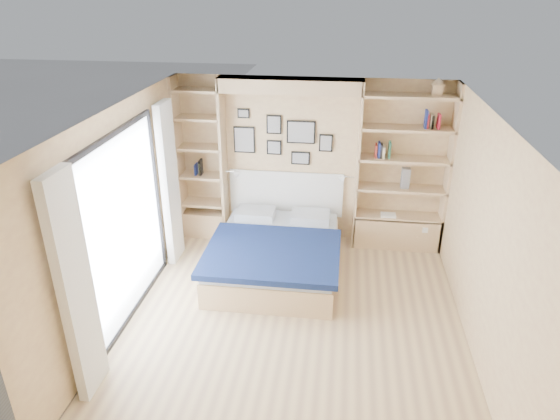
# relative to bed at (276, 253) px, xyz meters

# --- Properties ---
(ground) EXTENTS (4.50, 4.50, 0.00)m
(ground) POSITION_rel_bed_xyz_m (0.37, -1.12, -0.28)
(ground) COLOR tan
(ground) RESTS_ON ground
(room_shell) EXTENTS (4.50, 4.50, 4.50)m
(room_shell) POSITION_rel_bed_xyz_m (-0.02, 0.40, 0.80)
(room_shell) COLOR #E7C88B
(room_shell) RESTS_ON ground
(bed) EXTENTS (1.76, 2.21, 1.07)m
(bed) POSITION_rel_bed_xyz_m (0.00, 0.00, 0.00)
(bed) COLOR #DBB885
(bed) RESTS_ON ground
(photo_gallery) EXTENTS (1.48, 0.02, 0.82)m
(photo_gallery) POSITION_rel_bed_xyz_m (-0.09, 1.11, 1.33)
(photo_gallery) COLOR black
(photo_gallery) RESTS_ON ground
(reading_lamps) EXTENTS (1.92, 0.12, 0.15)m
(reading_lamps) POSITION_rel_bed_xyz_m (0.07, 0.88, 0.82)
(reading_lamps) COLOR silver
(reading_lamps) RESTS_ON ground
(shelf_decor) EXTENTS (3.52, 0.23, 2.03)m
(shelf_decor) POSITION_rel_bed_xyz_m (1.45, 0.95, 1.40)
(shelf_decor) COLOR maroon
(shelf_decor) RESTS_ON ground
(deck) EXTENTS (3.20, 4.00, 0.05)m
(deck) POSITION_rel_bed_xyz_m (-3.23, -1.12, -0.28)
(deck) COLOR #665B4B
(deck) RESTS_ON ground
(deck_chair) EXTENTS (0.69, 0.88, 0.78)m
(deck_chair) POSITION_rel_bed_xyz_m (-2.64, -0.87, 0.09)
(deck_chair) COLOR tan
(deck_chair) RESTS_ON ground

